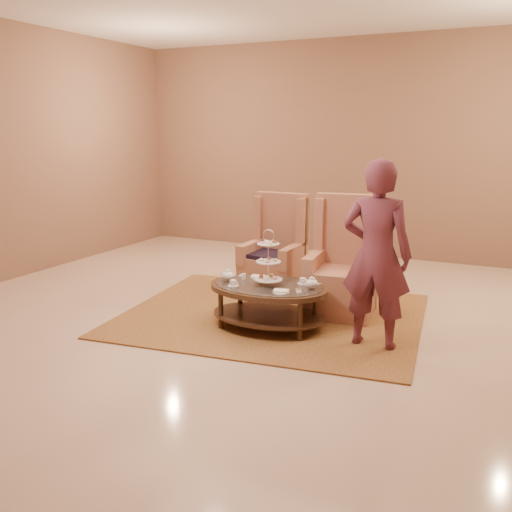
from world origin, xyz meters
The scene contains 8 objects.
ground centered at (0.00, 0.00, 0.00)m, with size 8.00×8.00×0.00m, color beige.
ceiling centered at (0.00, 0.00, 0.00)m, with size 8.00×8.00×0.02m, color silver.
wall_back centered at (0.00, 4.00, 1.75)m, with size 8.00×0.04×3.50m, color brown.
rug centered at (-0.03, 0.43, 0.01)m, with size 3.54×3.06×0.02m.
tea_table centered at (0.10, 0.02, 0.39)m, with size 1.29×0.90×1.07m.
armchair_left centered at (-0.36, 1.28, 0.43)m, with size 0.70×0.72×1.28m.
armchair_right centered at (0.65, 0.87, 0.45)m, with size 0.79×0.82×1.35m.
person centered at (1.23, 0.00, 0.91)m, with size 0.67×0.44×1.82m.
Camera 1 is at (2.46, -5.22, 2.08)m, focal length 40.00 mm.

